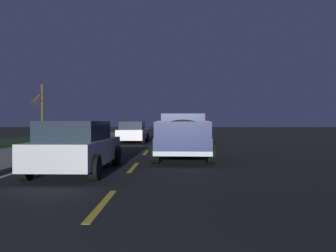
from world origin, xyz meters
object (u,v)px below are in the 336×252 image
sedan_silver (77,146)px  sedan_blue (183,134)px  pickup_truck (183,135)px  bare_tree_far (42,110)px  sedan_white (133,132)px

sedan_silver → sedan_blue: 11.02m
pickup_truck → bare_tree_far: size_ratio=1.11×
sedan_silver → sedan_blue: bearing=-18.8°
sedan_silver → bare_tree_far: bare_tree_far is taller
sedan_silver → sedan_blue: size_ratio=1.00×
sedan_white → bare_tree_far: (6.44, 9.10, 1.81)m
sedan_blue → bare_tree_far: bearing=51.7°
pickup_truck → sedan_blue: 6.56m
sedan_white → sedan_blue: bearing=-135.1°
pickup_truck → sedan_white: bearing=18.0°
pickup_truck → sedan_silver: 5.10m
sedan_silver → bare_tree_far: size_ratio=0.89×
pickup_truck → sedan_silver: (-3.87, 3.32, -0.20)m
pickup_truck → bare_tree_far: bare_tree_far is taller
sedan_silver → bare_tree_far: 22.39m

